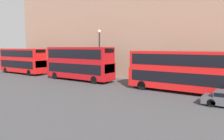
# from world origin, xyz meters

# --- Properties ---
(bus_leading) EXTENTS (2.59, 10.95, 4.19)m
(bus_leading) POSITION_xyz_m (1.60, 6.01, 2.31)
(bus_leading) COLOR red
(bus_leading) RESTS_ON ground
(bus_second_in_queue) EXTENTS (2.59, 10.55, 4.61)m
(bus_second_in_queue) POSITION_xyz_m (1.60, 20.25, 2.53)
(bus_second_in_queue) COLOR #A80F14
(bus_second_in_queue) RESTS_ON ground
(bus_third_in_queue) EXTENTS (2.59, 10.29, 4.35)m
(bus_third_in_queue) POSITION_xyz_m (1.60, 33.73, 2.40)
(bus_third_in_queue) COLOR red
(bus_third_in_queue) RESTS_ON ground
(street_lamp) EXTENTS (0.44, 0.44, 6.98)m
(street_lamp) POSITION_xyz_m (3.25, 17.94, 4.27)
(street_lamp) COLOR black
(street_lamp) RESTS_ON ground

